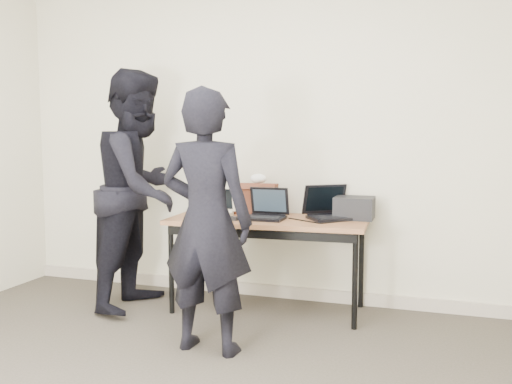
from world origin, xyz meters
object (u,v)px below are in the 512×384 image
at_px(desk, 268,226).
at_px(leather_satchel, 255,198).
at_px(laptop_beige, 213,211).
at_px(person_typist, 206,221).
at_px(equipment_box, 354,208).
at_px(person_observer, 140,190).
at_px(laptop_center, 266,212).
at_px(laptop_right, 330,211).

bearing_deg(desk, leather_satchel, 125.11).
relative_size(desk, laptop_beige, 5.23).
height_order(laptop_beige, person_typist, person_typist).
xyz_separation_m(desk, leather_satchel, (-0.18, 0.23, 0.19)).
bearing_deg(equipment_box, leather_satchel, 177.47).
bearing_deg(laptop_beige, person_observer, -162.90).
distance_m(leather_satchel, person_observer, 0.91).
xyz_separation_m(desk, laptop_center, (-0.01, -0.01, 0.11)).
relative_size(laptop_beige, leather_satchel, 0.78).
bearing_deg(laptop_beige, leather_satchel, 49.04).
bearing_deg(laptop_center, person_typist, -97.36).
relative_size(laptop_center, person_observer, 0.16).
bearing_deg(person_typist, laptop_right, -115.93).
height_order(laptop_center, leather_satchel, leather_satchel).
distance_m(desk, laptop_beige, 0.45).
xyz_separation_m(laptop_right, equipment_box, (0.18, 0.03, 0.03)).
height_order(laptop_beige, laptop_right, laptop_right).
distance_m(laptop_beige, laptop_right, 0.90).
bearing_deg(leather_satchel, laptop_right, -11.93).
bearing_deg(equipment_box, person_observer, -166.99).
distance_m(laptop_beige, leather_satchel, 0.38).
relative_size(laptop_beige, person_observer, 0.16).
relative_size(equipment_box, person_observer, 0.16).
distance_m(laptop_center, person_observer, 1.01).
xyz_separation_m(leather_satchel, equipment_box, (0.81, -0.04, -0.04)).
xyz_separation_m(laptop_beige, laptop_center, (0.42, 0.03, 0.01)).
distance_m(desk, laptop_right, 0.49).
distance_m(desk, person_observer, 1.04).
bearing_deg(person_observer, laptop_right, -76.63).
height_order(laptop_beige, leather_satchel, leather_satchel).
height_order(person_typist, person_observer, person_observer).
relative_size(leather_satchel, person_typist, 0.23).
height_order(laptop_right, person_observer, person_observer).
bearing_deg(laptop_right, person_typist, -153.82).
bearing_deg(person_typist, person_observer, -36.69).
bearing_deg(laptop_beige, laptop_center, 7.00).
bearing_deg(equipment_box, desk, -163.04).
relative_size(laptop_right, person_observer, 0.25).
relative_size(laptop_beige, person_typist, 0.18).
relative_size(desk, laptop_center, 5.07).
xyz_separation_m(laptop_beige, leather_satchel, (0.25, 0.27, 0.08)).
xyz_separation_m(leather_satchel, person_observer, (-0.81, -0.41, 0.08)).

